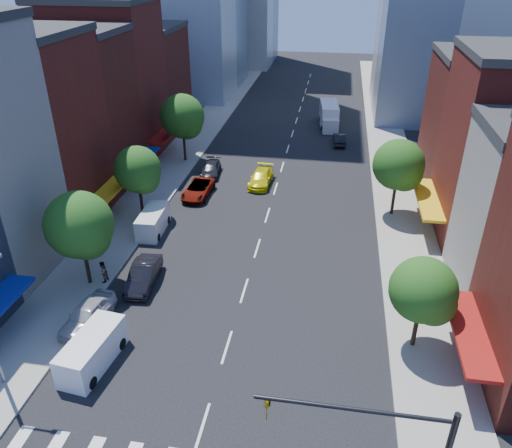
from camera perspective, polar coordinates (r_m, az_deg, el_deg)
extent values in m
plane|color=black|center=(28.34, -6.12, -21.98)|extent=(220.00, 220.00, 0.00)
cube|color=gray|center=(63.74, -7.92, 8.57)|extent=(5.00, 120.00, 0.15)
cube|color=gray|center=(61.49, 15.19, 7.06)|extent=(5.00, 120.00, 0.15)
cube|color=maroon|center=(48.11, -25.21, 9.34)|extent=(12.00, 9.00, 16.00)
cube|color=#4F1A13|center=(55.13, -20.45, 11.96)|extent=(12.00, 8.00, 15.00)
cube|color=maroon|center=(62.19, -16.93, 15.24)|extent=(12.00, 9.00, 17.00)
cube|color=#4F1A13|center=(71.08, -13.46, 15.61)|extent=(12.00, 10.00, 13.00)
cube|color=#4F1A13|center=(55.51, 25.36, 10.02)|extent=(12.00, 10.00, 13.00)
cylinder|color=black|center=(18.98, 10.92, -20.06)|extent=(7.00, 0.16, 0.16)
imported|color=gold|center=(19.45, 1.31, -20.46)|extent=(0.22, 0.18, 1.10)
cylinder|color=black|center=(38.39, -18.85, -3.91)|extent=(0.28, 0.28, 3.92)
sphere|color=#204F16|center=(36.96, -19.57, -0.07)|extent=(4.80, 4.80, 4.80)
sphere|color=#204F16|center=(36.78, -18.77, -1.32)|extent=(3.36, 3.36, 3.36)
cylinder|color=black|center=(47.09, -13.03, 3.05)|extent=(0.28, 0.28, 3.64)
sphere|color=#204F16|center=(46.00, -13.40, 6.11)|extent=(4.20, 4.20, 4.20)
sphere|color=#204F16|center=(45.78, -12.74, 5.18)|extent=(2.94, 2.94, 2.94)
cylinder|color=black|center=(59.13, -8.21, 9.17)|extent=(0.28, 0.28, 4.20)
sphere|color=#204F16|center=(58.16, -8.43, 12.09)|extent=(5.00, 5.00, 5.00)
sphere|color=#204F16|center=(57.93, -7.89, 11.28)|extent=(3.50, 3.50, 3.50)
cylinder|color=black|center=(32.65, 17.86, -10.74)|extent=(0.28, 0.28, 3.36)
sphere|color=#204F16|center=(31.16, 18.55, -7.15)|extent=(4.00, 4.00, 4.00)
sphere|color=#204F16|center=(31.39, 19.53, -8.42)|extent=(2.80, 2.80, 2.80)
cylinder|color=black|center=(47.76, 15.50, 3.29)|extent=(0.28, 0.28, 3.92)
sphere|color=#204F16|center=(46.62, 15.97, 6.54)|extent=(4.60, 4.60, 4.60)
sphere|color=#204F16|center=(46.68, 16.62, 5.54)|extent=(3.22, 3.22, 3.22)
imported|color=#B5B6BA|center=(35.18, -18.67, -9.75)|extent=(2.50, 5.05, 1.66)
imported|color=black|center=(37.96, -12.73, -5.69)|extent=(2.11, 5.06, 1.63)
imported|color=#999999|center=(50.64, -6.64, 3.95)|extent=(2.60, 5.31, 1.45)
imported|color=black|center=(55.45, -5.17, 6.24)|extent=(2.27, 4.77, 1.34)
cube|color=white|center=(32.04, -18.20, -13.59)|extent=(2.53, 5.08, 2.05)
cube|color=black|center=(30.80, -20.18, -15.31)|extent=(1.91, 1.19, 0.88)
cylinder|color=black|center=(32.01, -21.01, -15.92)|extent=(0.33, 0.77, 0.74)
cylinder|color=black|center=(31.14, -18.28, -16.83)|extent=(0.33, 0.77, 0.74)
cylinder|color=black|center=(33.88, -17.77, -12.34)|extent=(0.33, 0.77, 0.74)
cylinder|color=black|center=(33.07, -15.15, -13.07)|extent=(0.33, 0.77, 0.74)
cube|color=silver|center=(44.68, -11.68, 0.29)|extent=(2.05, 4.69, 1.94)
cube|color=black|center=(43.11, -12.40, -0.50)|extent=(1.75, 1.00, 0.83)
cylinder|color=black|center=(43.97, -13.23, -1.36)|extent=(0.26, 0.71, 0.70)
cylinder|color=black|center=(43.46, -11.16, -1.50)|extent=(0.26, 0.71, 0.70)
cylinder|color=black|center=(46.54, -12.01, 0.56)|extent=(0.26, 0.71, 0.70)
cylinder|color=black|center=(46.05, -10.05, 0.45)|extent=(0.26, 0.71, 0.70)
imported|color=yellow|center=(52.89, 0.58, 5.30)|extent=(2.33, 5.26, 1.50)
imported|color=black|center=(65.38, 9.50, 9.55)|extent=(1.68, 4.24, 1.37)
imported|color=#999999|center=(73.21, 8.37, 11.77)|extent=(2.01, 4.44, 1.48)
cube|color=silver|center=(72.55, 8.33, 12.29)|extent=(2.94, 6.48, 3.09)
cube|color=silver|center=(69.20, 8.51, 11.04)|extent=(2.29, 1.94, 1.93)
cylinder|color=black|center=(70.04, 7.54, 10.78)|extent=(0.38, 0.89, 0.87)
cylinder|color=black|center=(70.22, 9.30, 10.70)|extent=(0.38, 0.89, 0.87)
cylinder|color=black|center=(74.17, 7.36, 11.82)|extent=(0.38, 0.89, 0.87)
cylinder|color=black|center=(74.35, 9.02, 11.74)|extent=(0.38, 0.89, 0.87)
imported|color=#999999|center=(38.72, -17.11, -5.26)|extent=(0.79, 0.94, 1.70)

